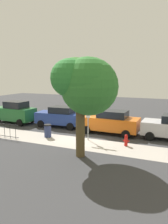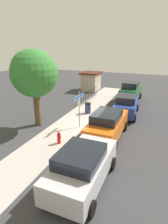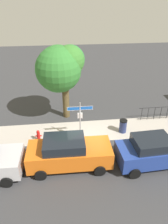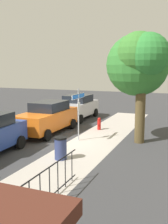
# 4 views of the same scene
# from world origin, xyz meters

# --- Properties ---
(ground_plane) EXTENTS (60.00, 60.00, 0.00)m
(ground_plane) POSITION_xyz_m (0.00, 0.00, 0.00)
(ground_plane) COLOR #38383A
(sidewalk_strip) EXTENTS (24.00, 2.60, 0.00)m
(sidewalk_strip) POSITION_xyz_m (2.00, 1.30, 0.00)
(sidewalk_strip) COLOR #B4AAA0
(sidewalk_strip) RESTS_ON ground_plane
(street_sign) EXTENTS (1.63, 0.07, 2.81)m
(street_sign) POSITION_xyz_m (-0.36, 0.40, 1.95)
(street_sign) COLOR #9EA0A5
(street_sign) RESTS_ON ground_plane
(shade_tree) EXTENTS (3.58, 3.35, 5.68)m
(shade_tree) POSITION_xyz_m (-1.38, 3.42, 4.22)
(shade_tree) COLOR brown
(shade_tree) RESTS_ON ground_plane
(car_silver) EXTENTS (4.45, 2.22, 1.82)m
(car_silver) POSITION_xyz_m (-6.05, -2.19, 0.92)
(car_silver) COLOR silver
(car_silver) RESTS_ON ground_plane
(car_orange) EXTENTS (4.71, 2.12, 1.88)m
(car_orange) POSITION_xyz_m (-1.25, -2.01, 0.95)
(car_orange) COLOR orange
(car_orange) RESTS_ON ground_plane
(iron_fence) EXTENTS (5.23, 0.04, 1.07)m
(iron_fence) POSITION_xyz_m (6.97, 2.30, 0.56)
(iron_fence) COLOR black
(iron_fence) RESTS_ON ground_plane
(fire_hydrant) EXTENTS (0.42, 0.22, 0.78)m
(fire_hydrant) POSITION_xyz_m (-3.19, 0.60, 0.38)
(fire_hydrant) COLOR red
(fire_hydrant) RESTS_ON ground_plane
(trash_bin) EXTENTS (0.55, 0.55, 0.98)m
(trash_bin) POSITION_xyz_m (2.74, 0.90, 0.49)
(trash_bin) COLOR navy
(trash_bin) RESTS_ON ground_plane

